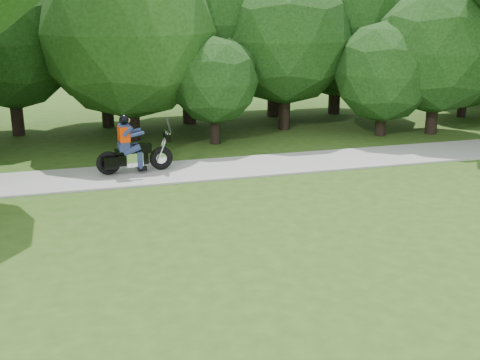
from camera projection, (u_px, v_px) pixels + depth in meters
name	position (u px, v px, depth m)	size (l,w,h in m)	color
ground	(439.00, 278.00, 10.84)	(100.00, 100.00, 0.00)	#2F4F16
walkway	(287.00, 163.00, 18.19)	(60.00, 2.20, 0.06)	#9D9D98
tree_line	(256.00, 33.00, 23.32)	(38.60, 11.63, 7.21)	black
touring_motorcycle	(130.00, 152.00, 16.95)	(2.21, 0.75, 1.68)	black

